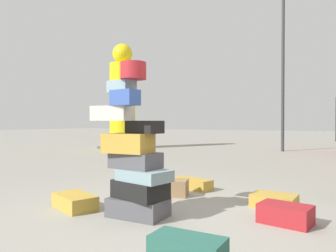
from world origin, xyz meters
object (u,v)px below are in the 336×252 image
Objects in this scene: suitcase_maroon_behind_tower at (285,214)px; suitcase_brown_upright_blue at (166,187)px; suitcase_tan_right_side at (274,201)px; suitcase_tower at (135,160)px; yellow_dummy_statue at (123,102)px; suitcase_tan_white_trunk at (192,184)px; suitcase_tan_foreground_near at (75,202)px; lamp_post at (283,47)px.

suitcase_brown_upright_blue is (-1.94, 0.58, 0.02)m from suitcase_maroon_behind_tower.
suitcase_tan_right_side is 1.68m from suitcase_brown_upright_blue.
suitcase_tower is 0.41× the size of yellow_dummy_statue.
suitcase_tan_right_side is (-0.27, 0.70, -0.02)m from suitcase_maroon_behind_tower.
suitcase_tan_white_trunk is at bearing 163.71° from suitcase_tan_right_side.
suitcase_tan_foreground_near is at bearing -173.53° from suitcase_tower.
lamp_post is (0.88, 10.31, 4.07)m from suitcase_tan_foreground_near.
suitcase_tan_right_side is 0.13× the size of yellow_dummy_statue.
lamp_post reaches higher than suitcase_tan_foreground_near.
yellow_dummy_statue reaches higher than suitcase_tan_foreground_near.
suitcase_tan_foreground_near reaches higher than suitcase_tan_right_side.
suitcase_brown_upright_blue is (0.67, 1.31, 0.03)m from suitcase_tan_foreground_near.
suitcase_maroon_behind_tower is 0.77× the size of suitcase_tan_white_trunk.
yellow_dummy_statue is at bearing 150.17° from suitcase_tan_white_trunk.
suitcase_brown_upright_blue reaches higher than suitcase_maroon_behind_tower.
suitcase_maroon_behind_tower is (2.62, 0.74, 0.02)m from suitcase_tan_foreground_near.
suitcase_maroon_behind_tower is at bearing 20.45° from suitcase_tower.
suitcase_tan_foreground_near is 1.16× the size of suitcase_tan_right_side.
suitcase_brown_upright_blue is 9.60m from yellow_dummy_statue.
lamp_post reaches higher than suitcase_maroon_behind_tower.
suitcase_tan_foreground_near is 1.47m from suitcase_brown_upright_blue.
lamp_post is at bearing 90.27° from suitcase_tower.
suitcase_tower reaches higher than suitcase_tan_white_trunk.
suitcase_maroon_behind_tower reaches higher than suitcase_tan_white_trunk.
suitcase_maroon_behind_tower is 2.17m from suitcase_tan_white_trunk.
lamp_post reaches higher than suitcase_brown_upright_blue.
lamp_post is at bearing 72.13° from suitcase_brown_upright_blue.
lamp_post is (0.05, 8.34, 4.08)m from suitcase_tan_white_trunk.
suitcase_tower is at bearing -150.41° from suitcase_maroon_behind_tower.
lamp_post is (-0.05, 10.20, 3.46)m from suitcase_tower.
suitcase_maroon_behind_tower is at bearing -65.96° from suitcase_tan_right_side.
suitcase_tan_right_side is at bearing -80.59° from lamp_post.
lamp_post is at bearing 16.99° from yellow_dummy_statue.
suitcase_tan_white_trunk is at bearing 154.53° from suitcase_maroon_behind_tower.
suitcase_brown_upright_blue is at bearing -48.28° from yellow_dummy_statue.
yellow_dummy_statue is at bearing 143.51° from suitcase_tan_foreground_near.
suitcase_tan_white_trunk is 1.27× the size of suitcase_tan_right_side.
suitcase_tower is at bearing -94.72° from suitcase_brown_upright_blue.
suitcase_tan_white_trunk is 1.61m from suitcase_tan_right_side.
suitcase_tan_white_trunk is at bearing 86.79° from suitcase_tan_foreground_near.
yellow_dummy_statue is (-8.20, 7.60, 1.96)m from suitcase_maroon_behind_tower.
suitcase_brown_upright_blue is (-0.25, 1.21, -0.59)m from suitcase_tower.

